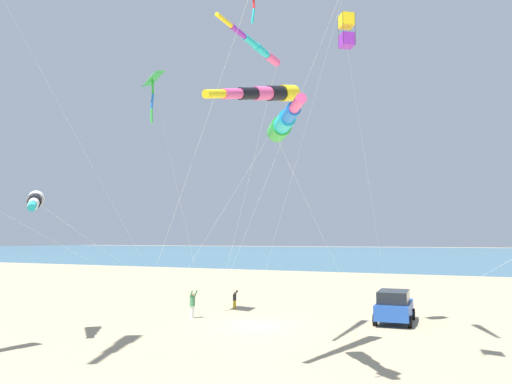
% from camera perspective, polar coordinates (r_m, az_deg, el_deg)
% --- Properties ---
extents(ground_plane, '(600.00, 600.00, 0.00)m').
position_cam_1_polar(ground_plane, '(28.07, 0.08, -15.40)').
color(ground_plane, tan).
extents(ocean_water_strip, '(240.00, 600.00, 0.01)m').
position_cam_1_polar(ocean_water_strip, '(190.48, 21.76, -6.65)').
color(ocean_water_strip, '#386B84').
rests_on(ocean_water_strip, ground_plane).
extents(parked_car, '(4.42, 2.32, 1.85)m').
position_cam_1_polar(parked_car, '(29.76, 15.95, -12.77)').
color(parked_car, '#1E479E').
rests_on(parked_car, ground_plane).
extents(cooler_box, '(0.62, 0.42, 0.42)m').
position_cam_1_polar(cooler_box, '(32.10, 16.90, -13.54)').
color(cooler_box, blue).
rests_on(cooler_box, ground_plane).
extents(person_adult_flyer, '(0.57, 0.61, 1.71)m').
position_cam_1_polar(person_adult_flyer, '(30.62, -7.49, -12.77)').
color(person_adult_flyer, silver).
rests_on(person_adult_flyer, ground_plane).
extents(person_child_green_jacket, '(0.43, 0.45, 1.24)m').
position_cam_1_polar(person_child_green_jacket, '(34.66, -2.53, -12.39)').
color(person_child_green_jacket, gold).
rests_on(person_child_green_jacket, ground_plane).
extents(kite_delta_black_fish_shape, '(4.84, 3.08, 15.63)m').
position_cam_1_polar(kite_delta_black_fish_shape, '(32.42, -12.18, 12.85)').
color(kite_delta_black_fish_shape, green).
rests_on(kite_delta_black_fish_shape, ground_plane).
extents(kite_windsock_green_low_center, '(17.06, 2.75, 9.38)m').
position_cam_1_polar(kite_windsock_green_low_center, '(17.79, 3.33, 8.17)').
color(kite_windsock_green_low_center, green).
rests_on(kite_windsock_green_low_center, ground_plane).
extents(kite_windsock_small_distant, '(10.52, 11.12, 11.71)m').
position_cam_1_polar(kite_windsock_small_distant, '(20.53, 1.22, 11.52)').
color(kite_windsock_small_distant, yellow).
rests_on(kite_windsock_small_distant, ground_plane).
extents(kite_box_magenta_far_left, '(8.66, 1.01, 17.20)m').
position_cam_1_polar(kite_box_magenta_far_left, '(28.67, 10.62, 18.13)').
color(kite_box_magenta_far_left, yellow).
rests_on(kite_box_magenta_far_left, ground_plane).
extents(kite_windsock_striped_overhead, '(12.79, 2.94, 7.33)m').
position_cam_1_polar(kite_windsock_striped_overhead, '(26.73, -24.58, -1.00)').
color(kite_windsock_striped_overhead, white).
rests_on(kite_windsock_striped_overhead, ground_plane).
extents(kite_windsock_white_trailing, '(9.38, 5.62, 14.49)m').
position_cam_1_polar(kite_windsock_white_trailing, '(25.12, 0.29, 16.56)').
color(kite_windsock_white_trailing, '#EF4C93').
rests_on(kite_windsock_white_trailing, ground_plane).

